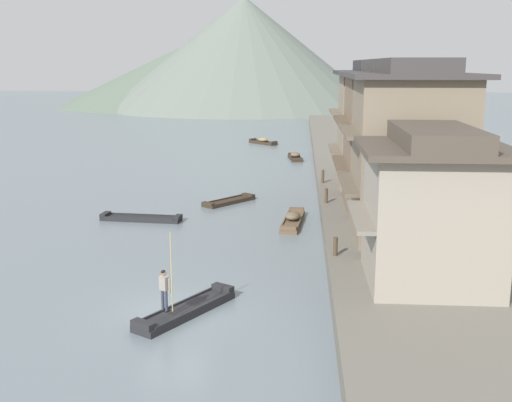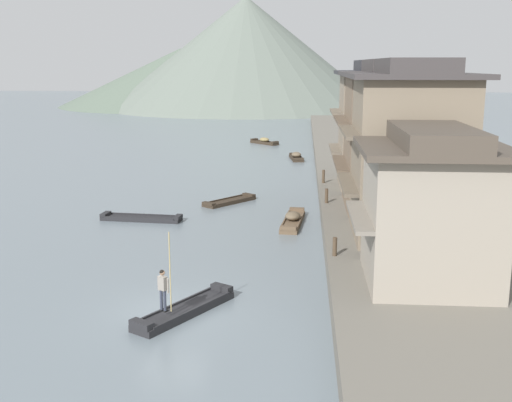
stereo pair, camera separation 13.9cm
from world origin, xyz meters
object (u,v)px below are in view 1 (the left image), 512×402
at_px(house_waterfront_tall, 389,136).
at_px(mooring_post_dock_near, 335,246).
at_px(boat_moored_second, 263,142).
at_px(mooring_post_dock_mid, 326,196).
at_px(boat_moored_nearest, 229,201).
at_px(boat_midriver_drifting, 295,157).
at_px(boatman_person, 165,285).
at_px(boat_foreground_poled, 186,310).
at_px(boat_moored_third, 293,220).
at_px(house_waterfront_nearest, 431,207).
at_px(house_waterfront_second, 409,151).
at_px(house_waterfront_narrow, 375,125).
at_px(boat_moored_far, 141,218).
at_px(mooring_post_dock_far, 323,176).

xyz_separation_m(house_waterfront_tall, mooring_post_dock_near, (-3.63, -10.37, -3.87)).
distance_m(boat_moored_second, mooring_post_dock_mid, 37.00).
height_order(mooring_post_dock_near, mooring_post_dock_mid, mooring_post_dock_mid).
height_order(boat_moored_nearest, boat_moored_second, boat_moored_second).
bearing_deg(boat_midriver_drifting, mooring_post_dock_mid, -84.83).
bearing_deg(boatman_person, boat_foreground_poled, 59.97).
bearing_deg(mooring_post_dock_near, boat_midriver_drifting, 93.56).
xyz_separation_m(boat_moored_third, boat_midriver_drifting, (-0.14, 26.12, 0.02)).
bearing_deg(house_waterfront_nearest, boatman_person, -163.59).
bearing_deg(mooring_post_dock_near, house_waterfront_nearest, -41.92).
bearing_deg(mooring_post_dock_mid, house_waterfront_nearest, -76.21).
distance_m(house_waterfront_second, house_waterfront_tall, 6.60).
bearing_deg(boat_foreground_poled, house_waterfront_narrow, 66.90).
distance_m(boat_foreground_poled, boatman_person, 1.76).
distance_m(boatman_person, boat_moored_far, 16.16).
height_order(boat_moored_second, house_waterfront_nearest, house_waterfront_nearest).
height_order(boat_moored_second, house_waterfront_second, house_waterfront_second).
relative_size(boat_moored_nearest, house_waterfront_second, 0.46).
distance_m(boat_moored_nearest, boat_moored_third, 7.06).
xyz_separation_m(boat_moored_nearest, boat_moored_second, (0.32, 32.92, 0.16)).
height_order(house_waterfront_tall, mooring_post_dock_mid, house_waterfront_tall).
bearing_deg(mooring_post_dock_near, boatman_person, -136.93).
bearing_deg(mooring_post_dock_near, boat_moored_far, 140.63).
distance_m(boat_moored_nearest, boat_moored_second, 32.92).
height_order(boatman_person, mooring_post_dock_far, boatman_person).
xyz_separation_m(boat_moored_third, mooring_post_dock_far, (2.05, 8.68, 1.13)).
bearing_deg(boat_moored_nearest, house_waterfront_narrow, 14.12).
height_order(boat_moored_far, mooring_post_dock_near, mooring_post_dock_near).
height_order(house_waterfront_second, house_waterfront_narrow, same).
relative_size(boat_foreground_poled, house_waterfront_nearest, 0.76).
bearing_deg(mooring_post_dock_mid, mooring_post_dock_near, -90.00).
relative_size(mooring_post_dock_near, mooring_post_dock_mid, 0.95).
xyz_separation_m(boat_moored_second, boat_moored_far, (-5.14, -38.21, -0.15)).
relative_size(boat_moored_third, mooring_post_dock_near, 5.97).
height_order(boatman_person, boat_moored_third, boatman_person).
bearing_deg(house_waterfront_second, boat_moored_nearest, 133.36).
height_order(boat_moored_second, house_waterfront_narrow, house_waterfront_narrow).
xyz_separation_m(house_waterfront_second, house_waterfront_tall, (-0.08, 6.60, -0.00)).
bearing_deg(house_waterfront_narrow, house_waterfront_tall, -89.41).
bearing_deg(house_waterfront_tall, mooring_post_dock_near, -109.28).
height_order(boatman_person, house_waterfront_nearest, house_waterfront_nearest).
relative_size(boat_moored_nearest, mooring_post_dock_near, 4.67).
xyz_separation_m(boat_moored_nearest, boat_moored_far, (-4.81, -5.29, 0.01)).
xyz_separation_m(mooring_post_dock_mid, mooring_post_dock_far, (0.00, 6.76, 0.03)).
bearing_deg(mooring_post_dock_mid, boat_foreground_poled, -110.13).
distance_m(boat_foreground_poled, boat_moored_far, 15.35).
xyz_separation_m(house_waterfront_narrow, mooring_post_dock_mid, (-3.56, -6.07, -3.86)).
relative_size(boat_moored_second, mooring_post_dock_near, 4.26).
distance_m(boatman_person, mooring_post_dock_mid, 18.29).
height_order(house_waterfront_narrow, mooring_post_dock_far, house_waterfront_narrow).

